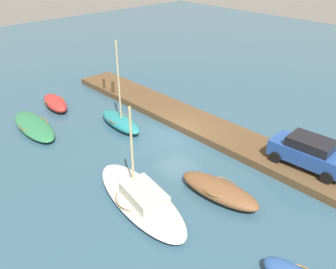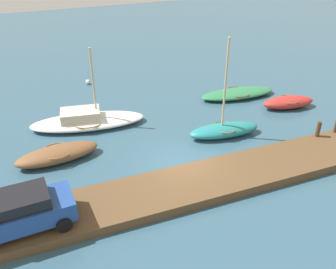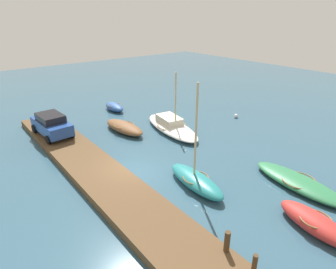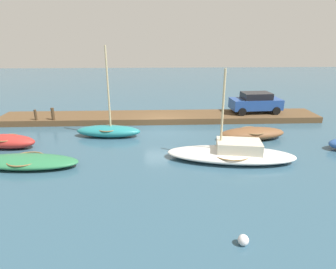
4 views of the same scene
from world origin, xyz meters
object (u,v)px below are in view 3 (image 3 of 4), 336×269
object	(u,v)px
rowboat_red	(315,223)
parked_car	(52,124)
sailboat_white	(171,126)
dinghy_blue	(114,107)
rowboat_teal	(196,180)
rowboat_brown	(124,127)
motorboat_green	(298,182)
marker_buoy	(236,116)
mooring_post_west	(227,242)
mooring_post_mid_west	(255,264)

from	to	relation	value
rowboat_red	parked_car	distance (m)	18.49
rowboat_red	parked_car	bearing A→B (deg)	-151.75
sailboat_white	dinghy_blue	xyz separation A→B (m)	(-7.69, -1.18, -0.03)
rowboat_teal	rowboat_brown	distance (m)	9.67
dinghy_blue	motorboat_green	world-z (taller)	dinghy_blue
rowboat_teal	motorboat_green	distance (m)	5.85
rowboat_brown	parked_car	distance (m)	5.59
parked_car	marker_buoy	size ratio (longest dim) A/B	11.29
rowboat_brown	parked_car	bearing A→B (deg)	-116.07
rowboat_red	parked_car	size ratio (longest dim) A/B	0.91
rowboat_brown	marker_buoy	xyz separation A→B (m)	(3.55, 10.02, -0.22)
dinghy_blue	marker_buoy	distance (m)	12.04
dinghy_blue	motorboat_green	size ratio (longest dim) A/B	0.52
parked_car	marker_buoy	distance (m)	16.18
rowboat_teal	motorboat_green	xyz separation A→B (m)	(3.64, 4.57, -0.15)
mooring_post_west	parked_car	world-z (taller)	parked_car
motorboat_green	parked_car	bearing A→B (deg)	-145.21
rowboat_brown	mooring_post_mid_west	size ratio (longest dim) A/B	5.69
rowboat_red	marker_buoy	size ratio (longest dim) A/B	10.27
dinghy_blue	marker_buoy	size ratio (longest dim) A/B	7.97
dinghy_blue	motorboat_green	distance (m)	18.82
rowboat_teal	parked_car	size ratio (longest dim) A/B	1.43
mooring_post_mid_west	mooring_post_west	bearing A→B (deg)	180.00
mooring_post_mid_west	rowboat_red	bearing A→B (deg)	89.07
rowboat_red	marker_buoy	xyz separation A→B (m)	(-12.02, 9.21, -0.23)
motorboat_green	dinghy_blue	bearing A→B (deg)	-170.63
mooring_post_west	mooring_post_mid_west	xyz separation A→B (m)	(1.30, 0.00, -0.07)
mooring_post_mid_west	marker_buoy	xyz separation A→B (m)	(-11.95, 13.67, -0.68)
rowboat_teal	mooring_post_west	size ratio (longest dim) A/B	6.41
rowboat_brown	mooring_post_west	size ratio (longest dim) A/B	4.89
sailboat_white	marker_buoy	distance (m)	6.90
mooring_post_west	rowboat_red	bearing A→B (deg)	72.91
motorboat_green	rowboat_teal	bearing A→B (deg)	-123.80
rowboat_red	rowboat_brown	xyz separation A→B (m)	(-15.57, -0.81, -0.02)
sailboat_white	mooring_post_west	distance (m)	13.86
mooring_post_mid_west	parked_car	world-z (taller)	parked_car
motorboat_green	marker_buoy	xyz separation A→B (m)	(-9.71, 6.41, -0.10)
motorboat_green	mooring_post_mid_west	xyz separation A→B (m)	(2.24, -7.26, 0.58)
rowboat_teal	rowboat_red	xyz separation A→B (m)	(5.95, 1.77, -0.02)
rowboat_red	rowboat_brown	world-z (taller)	rowboat_red
sailboat_white	dinghy_blue	world-z (taller)	sailboat_white
dinghy_blue	parked_car	size ratio (longest dim) A/B	0.71
rowboat_red	mooring_post_west	size ratio (longest dim) A/B	4.06
rowboat_brown	mooring_post_mid_west	distance (m)	15.93
sailboat_white	mooring_post_mid_west	size ratio (longest dim) A/B	9.11
mooring_post_west	mooring_post_mid_west	bearing A→B (deg)	0.00
sailboat_white	mooring_post_west	xyz separation A→B (m)	(12.00, -6.91, 0.52)
rowboat_red	mooring_post_west	xyz separation A→B (m)	(-1.37, -4.46, 0.51)
motorboat_green	mooring_post_west	world-z (taller)	mooring_post_west
dinghy_blue	rowboat_red	bearing A→B (deg)	-2.04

